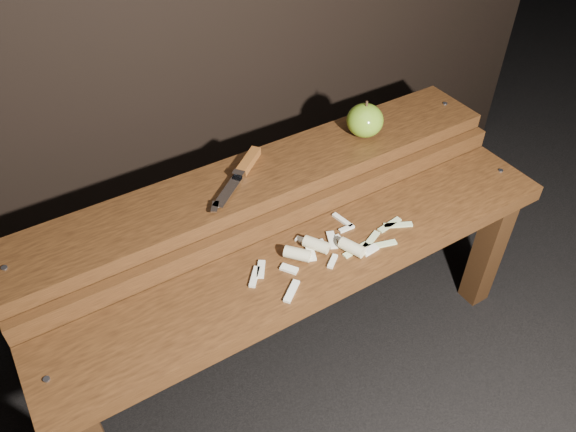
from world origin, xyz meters
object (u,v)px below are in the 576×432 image
bench_front_tier (317,280)px  apple (365,120)px  bench_rear_tier (265,202)px  knife (243,169)px

bench_front_tier → apple: (0.29, 0.23, 0.19)m
bench_front_tier → bench_rear_tier: size_ratio=1.00×
bench_front_tier → knife: 0.30m
bench_front_tier → knife: (-0.04, 0.25, 0.16)m
knife → bench_front_tier: bearing=-81.7°
bench_front_tier → bench_rear_tier: bench_rear_tier is taller
apple → knife: 0.33m
bench_front_tier → apple: 0.41m
apple → bench_rear_tier: bearing=-179.1°
bench_rear_tier → apple: apple is taller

